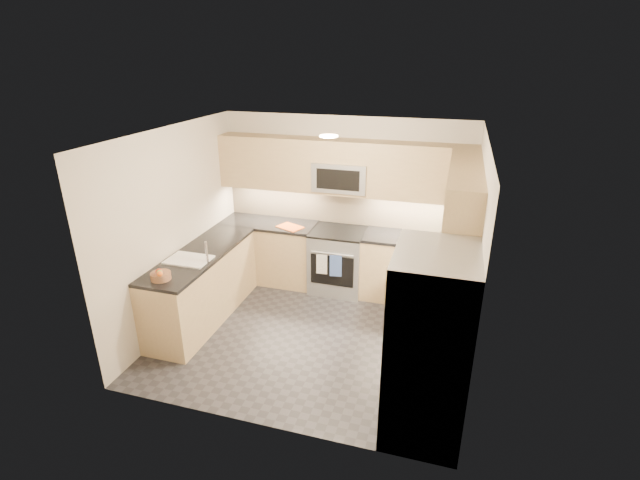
{
  "coord_description": "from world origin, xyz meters",
  "views": [
    {
      "loc": [
        1.51,
        -4.73,
        3.32
      ],
      "look_at": [
        0.0,
        0.35,
        1.15
      ],
      "focal_mm": 26.0,
      "sensor_mm": 36.0,
      "label": 1
    }
  ],
  "objects_px": {
    "fruit_basket": "(161,276)",
    "gas_range": "(338,261)",
    "utensil_bowl": "(454,238)",
    "microwave": "(341,176)",
    "cutting_board": "(290,227)",
    "refrigerator": "(428,345)"
  },
  "relations": [
    {
      "from": "fruit_basket",
      "to": "gas_range",
      "type": "bearing_deg",
      "value": 53.46
    },
    {
      "from": "utensil_bowl",
      "to": "fruit_basket",
      "type": "bearing_deg",
      "value": -147.13
    },
    {
      "from": "microwave",
      "to": "cutting_board",
      "type": "xyz_separation_m",
      "value": [
        -0.7,
        -0.21,
        -0.75
      ]
    },
    {
      "from": "microwave",
      "to": "refrigerator",
      "type": "bearing_deg",
      "value": -60.38
    },
    {
      "from": "microwave",
      "to": "fruit_basket",
      "type": "bearing_deg",
      "value": -124.94
    },
    {
      "from": "utensil_bowl",
      "to": "gas_range",
      "type": "bearing_deg",
      "value": 178.52
    },
    {
      "from": "gas_range",
      "to": "utensil_bowl",
      "type": "xyz_separation_m",
      "value": [
        1.6,
        -0.04,
        0.57
      ]
    },
    {
      "from": "microwave",
      "to": "utensil_bowl",
      "type": "distance_m",
      "value": 1.74
    },
    {
      "from": "gas_range",
      "to": "microwave",
      "type": "bearing_deg",
      "value": 90.0
    },
    {
      "from": "utensil_bowl",
      "to": "cutting_board",
      "type": "height_order",
      "value": "utensil_bowl"
    },
    {
      "from": "fruit_basket",
      "to": "utensil_bowl",
      "type": "bearing_deg",
      "value": 32.87
    },
    {
      "from": "gas_range",
      "to": "cutting_board",
      "type": "xyz_separation_m",
      "value": [
        -0.7,
        -0.09,
        0.49
      ]
    },
    {
      "from": "utensil_bowl",
      "to": "cutting_board",
      "type": "relative_size",
      "value": 0.83
    },
    {
      "from": "cutting_board",
      "to": "refrigerator",
      "type": "bearing_deg",
      "value": -47.33
    },
    {
      "from": "microwave",
      "to": "refrigerator",
      "type": "xyz_separation_m",
      "value": [
        1.45,
        -2.55,
        -0.8
      ]
    },
    {
      "from": "gas_range",
      "to": "fruit_basket",
      "type": "distance_m",
      "value": 2.62
    },
    {
      "from": "refrigerator",
      "to": "utensil_bowl",
      "type": "height_order",
      "value": "refrigerator"
    },
    {
      "from": "utensil_bowl",
      "to": "cutting_board",
      "type": "xyz_separation_m",
      "value": [
        -2.3,
        -0.05,
        -0.08
      ]
    },
    {
      "from": "cutting_board",
      "to": "fruit_basket",
      "type": "bearing_deg",
      "value": -112.68
    },
    {
      "from": "refrigerator",
      "to": "utensil_bowl",
      "type": "relative_size",
      "value": 6.05
    },
    {
      "from": "refrigerator",
      "to": "gas_range",
      "type": "bearing_deg",
      "value": 120.88
    },
    {
      "from": "cutting_board",
      "to": "microwave",
      "type": "bearing_deg",
      "value": 17.0
    }
  ]
}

